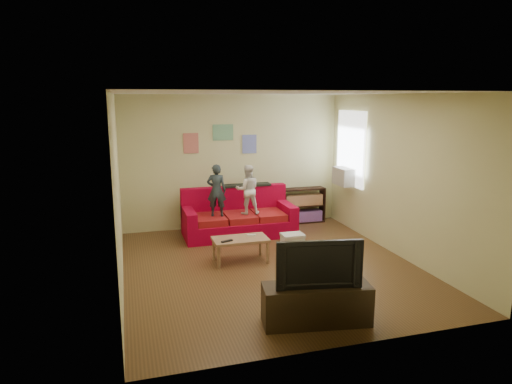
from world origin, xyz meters
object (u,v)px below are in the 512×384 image
object	(u,v)px
coffee_table	(240,241)
bookshelf	(303,207)
sofa	(238,219)
file_box	(292,241)
child_a	(217,190)
tv_stand	(316,304)
child_b	(248,190)
television	(318,262)

from	to	relation	value
coffee_table	bookshelf	xyz separation A→B (m)	(1.88, 1.96, -0.01)
sofa	file_box	xyz separation A→B (m)	(0.72, -1.11, -0.18)
child_a	coffee_table	size ratio (longest dim) A/B	1.11
sofa	tv_stand	world-z (taller)	sofa
child_a	child_b	distance (m)	0.60
bookshelf	television	size ratio (longest dim) A/B	0.94
file_box	child_a	bearing A→B (deg)	141.34
coffee_table	bookshelf	size ratio (longest dim) A/B	0.95
child_b	bookshelf	size ratio (longest dim) A/B	1.01
file_box	television	xyz separation A→B (m)	(-0.70, -2.65, 0.63)
sofa	file_box	size ratio (longest dim) A/B	5.46
child_a	file_box	size ratio (longest dim) A/B	2.53
coffee_table	bookshelf	bearing A→B (deg)	46.20
child_a	television	bearing A→B (deg)	115.03
child_a	bookshelf	xyz separation A→B (m)	(2.00, 0.64, -0.60)
bookshelf	television	world-z (taller)	television
sofa	bookshelf	distance (m)	1.61
sofa	child_b	xyz separation A→B (m)	(0.15, -0.17, 0.61)
tv_stand	television	xyz separation A→B (m)	(0.00, 0.00, 0.53)
file_box	bookshelf	bearing A→B (deg)	62.29
bookshelf	file_box	world-z (taller)	bookshelf
file_box	sofa	bearing A→B (deg)	122.90
child_b	television	distance (m)	3.59
sofa	bookshelf	world-z (taller)	sofa
child_a	file_box	bearing A→B (deg)	158.97
child_b	tv_stand	size ratio (longest dim) A/B	0.74
child_b	coffee_table	size ratio (longest dim) A/B	1.07
bookshelf	file_box	xyz separation A→B (m)	(-0.83, -1.57, -0.20)
sofa	coffee_table	size ratio (longest dim) A/B	2.40
child_a	tv_stand	world-z (taller)	child_a
child_b	file_box	bearing A→B (deg)	126.74
television	bookshelf	bearing A→B (deg)	80.54
child_b	tv_stand	world-z (taller)	child_b
television	child_a	bearing A→B (deg)	107.85
sofa	child_b	distance (m)	0.65
child_a	file_box	distance (m)	1.70
child_b	tv_stand	distance (m)	3.65
television	tv_stand	bearing A→B (deg)	0.00
coffee_table	television	xyz separation A→B (m)	(0.35, -2.27, 0.42)
bookshelf	television	xyz separation A→B (m)	(-1.53, -4.23, 0.43)
child_a	tv_stand	xyz separation A→B (m)	(0.47, -3.59, -0.70)
child_a	bookshelf	bearing A→B (deg)	-144.61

